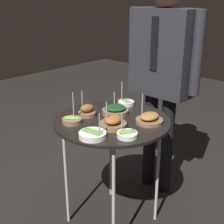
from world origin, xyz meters
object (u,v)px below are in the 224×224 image
object	(u,v)px
bowl_roast_center	(87,111)
bowl_asparagus_back_left	(72,120)
bowl_asparagus_back_right	(127,134)
serving_cart	(112,127)
bowl_asparagus_front_center	(93,134)
waiter_figure	(163,63)
bowl_spinach_mid_left	(115,110)
bowl_roast_near_rim	(113,122)
bowl_roast_mid_right	(149,119)
bowl_asparagus_front_left	(126,103)

from	to	relation	value
bowl_roast_center	bowl_asparagus_back_left	world-z (taller)	bowl_asparagus_back_left
bowl_roast_center	bowl_asparagus_back_right	bearing A→B (deg)	-9.00
serving_cart	bowl_asparagus_back_left	world-z (taller)	bowl_asparagus_back_left
serving_cart	bowl_asparagus_front_center	world-z (taller)	bowl_asparagus_front_center
bowl_asparagus_back_right	bowl_asparagus_back_left	world-z (taller)	bowl_asparagus_back_left
serving_cart	waiter_figure	size ratio (longest dim) A/B	0.47
bowl_spinach_mid_left	bowl_asparagus_back_left	size ratio (longest dim) A/B	0.94
bowl_asparagus_back_left	bowl_asparagus_front_center	size ratio (longest dim) A/B	1.20
bowl_spinach_mid_left	bowl_asparagus_back_left	bearing A→B (deg)	-106.99
bowl_roast_near_rim	bowl_roast_mid_right	bearing A→B (deg)	59.85
bowl_roast_center	bowl_asparagus_back_left	distance (m)	0.14
bowl_asparagus_back_left	bowl_spinach_mid_left	bearing A→B (deg)	73.01
bowl_asparagus_back_right	waiter_figure	size ratio (longest dim) A/B	0.08
bowl_roast_mid_right	bowl_roast_center	bearing A→B (deg)	-153.61
bowl_asparagus_back_left	bowl_roast_mid_right	bearing A→B (deg)	43.52
bowl_roast_near_rim	bowl_roast_center	world-z (taller)	bowl_roast_center
serving_cart	bowl_roast_near_rim	size ratio (longest dim) A/B	4.64
bowl_asparagus_back_right	waiter_figure	xyz separation A→B (m)	(-0.25, 0.67, 0.24)
bowl_asparagus_back_right	bowl_asparagus_front_left	distance (m)	0.51
bowl_roast_center	bowl_asparagus_front_left	bearing A→B (deg)	81.71
serving_cart	bowl_roast_mid_right	xyz separation A→B (m)	(0.20, 0.12, 0.08)
serving_cart	bowl_asparagus_front_left	world-z (taller)	bowl_asparagus_front_left
bowl_roast_center	bowl_asparagus_back_left	bearing A→B (deg)	-80.82
bowl_spinach_mid_left	bowl_roast_near_rim	bearing A→B (deg)	-50.97
bowl_roast_near_rim	bowl_spinach_mid_left	distance (m)	0.21
bowl_spinach_mid_left	bowl_asparagus_front_center	world-z (taller)	bowl_asparagus_front_center
bowl_roast_center	bowl_asparagus_front_left	distance (m)	0.33
bowl_asparagus_front_center	waiter_figure	bearing A→B (deg)	98.49
bowl_asparagus_front_left	waiter_figure	world-z (taller)	waiter_figure
serving_cart	bowl_spinach_mid_left	size ratio (longest dim) A/B	4.50
serving_cart	bowl_roast_center	distance (m)	0.19
bowl_asparagus_back_right	bowl_asparagus_back_left	distance (m)	0.37
serving_cart	bowl_roast_center	size ratio (longest dim) A/B	4.53
bowl_roast_center	bowl_asparagus_front_center	bearing A→B (deg)	-36.85
bowl_roast_center	bowl_roast_mid_right	distance (m)	0.40
bowl_roast_center	bowl_asparagus_front_center	xyz separation A→B (m)	(0.26, -0.19, -0.02)
bowl_asparagus_front_center	bowl_roast_mid_right	size ratio (longest dim) A/B	0.83
bowl_spinach_mid_left	bowl_asparagus_front_center	distance (m)	0.37
bowl_spinach_mid_left	bowl_asparagus_back_right	bearing A→B (deg)	-36.53
bowl_spinach_mid_left	bowl_asparagus_front_center	xyz separation A→B (m)	(0.15, -0.34, -0.01)
bowl_asparagus_front_left	waiter_figure	xyz separation A→B (m)	(0.09, 0.29, 0.24)
serving_cart	bowl_roast_near_rim	world-z (taller)	bowl_roast_near_rim
serving_cart	bowl_asparagus_front_center	bearing A→B (deg)	-69.23
bowl_roast_mid_right	waiter_figure	world-z (taller)	waiter_figure
bowl_roast_center	waiter_figure	bearing A→B (deg)	77.29
bowl_asparagus_back_right	serving_cart	bearing A→B (deg)	151.70
bowl_spinach_mid_left	bowl_asparagus_front_left	bearing A→B (deg)	109.48
serving_cart	bowl_roast_mid_right	size ratio (longest dim) A/B	4.21
serving_cart	bowl_asparagus_front_left	size ratio (longest dim) A/B	4.66
serving_cart	bowl_roast_mid_right	world-z (taller)	bowl_roast_mid_right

